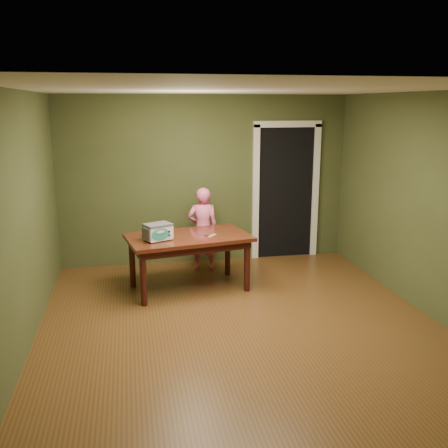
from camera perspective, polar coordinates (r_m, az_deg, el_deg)
floor at (r=5.80m, az=1.87°, el=-11.48°), size 5.00×5.00×0.00m
room_shell at (r=5.31m, az=2.01°, el=5.47°), size 4.52×5.02×2.61m
doorway at (r=8.40m, az=6.42°, el=3.89°), size 1.10×0.66×2.25m
dining_table at (r=6.67m, az=-4.06°, el=-2.16°), size 1.74×1.17×0.75m
toy_oven at (r=6.43m, az=-7.57°, el=-0.83°), size 0.41×0.35×0.22m
baking_pan at (r=6.65m, az=-1.81°, el=-1.19°), size 0.10×0.10×0.02m
spatula at (r=6.61m, az=-1.35°, el=-1.33°), size 0.13×0.16×0.01m
child at (r=7.46m, az=-2.43°, el=-0.58°), size 0.50×0.36×1.26m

